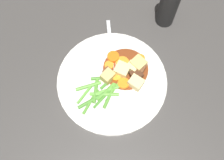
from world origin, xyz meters
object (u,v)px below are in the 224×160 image
Objects in this scene: potato_chunk_1 at (136,83)px; fork at (111,49)px; meat_chunk_2 at (140,68)px; potato_chunk_2 at (108,77)px; potato_chunk_3 at (132,67)px; carrot_slice_2 at (140,59)px; carrot_slice_5 at (109,65)px; dinner_plate at (112,81)px; carrot_slice_3 at (113,57)px; potato_chunk_0 at (122,70)px; meat_chunk_1 at (136,75)px; pepper_mill at (168,7)px; carrot_slice_0 at (122,63)px; meat_chunk_0 at (109,72)px; carrot_slice_1 at (124,83)px; potato_chunk_4 at (137,63)px; carrot_slice_4 at (117,78)px.

potato_chunk_1 reaches higher than fork.
fork is at bearing 111.20° from meat_chunk_2.
potato_chunk_3 is at bearing -6.92° from potato_chunk_2.
potato_chunk_3 is at bearing -156.83° from carrot_slice_2.
fork is (0.03, 0.04, -0.00)m from carrot_slice_5.
meat_chunk_2 is at bearing 42.35° from potato_chunk_1.
carrot_slice_3 is (0.03, 0.05, 0.01)m from dinner_plate.
dinner_plate is at bearing -169.13° from potato_chunk_0.
pepper_mill is at bearing 34.33° from meat_chunk_1.
pepper_mill is (0.18, 0.07, 0.04)m from carrot_slice_0.
carrot_slice_0 is 1.12× the size of carrot_slice_3.
potato_chunk_1 is at bearing -122.97° from meat_chunk_1.
meat_chunk_2 is 0.10m from fork.
carrot_slice_3 is 0.21m from pepper_mill.
meat_chunk_0 is at bearing 51.30° from potato_chunk_2.
fork is at bearing -175.77° from pepper_mill.
potato_chunk_0 is 0.29× the size of pepper_mill.
potato_chunk_1 is 1.24× the size of potato_chunk_3.
carrot_slice_1 is (-0.03, -0.05, 0.00)m from carrot_slice_0.
potato_chunk_0 is 1.02× the size of potato_chunk_4.
meat_chunk_1 is at bearing -49.34° from potato_chunk_0.
carrot_slice_4 is 0.71× the size of potato_chunk_1.
carrot_slice_5 is 0.92× the size of meat_chunk_2.
potato_chunk_0 is 0.04m from meat_chunk_0.
dinner_plate is 9.63× the size of carrot_slice_1.
carrot_slice_1 is 0.02m from carrot_slice_4.
meat_chunk_2 is at bearing 12.22° from carrot_slice_1.
meat_chunk_2 is at bearing -56.06° from carrot_slice_3.
dinner_plate is 0.08m from potato_chunk_4.
potato_chunk_2 is at bearing 131.69° from dinner_plate.
carrot_slice_2 is 0.02m from potato_chunk_4.
meat_chunk_2 is (0.08, -0.03, 0.00)m from meat_chunk_0.
meat_chunk_1 is (0.02, -0.03, -0.00)m from potato_chunk_0.
carrot_slice_5 is 0.05m from fork.
dinner_plate is 8.03× the size of carrot_slice_0.
carrot_slice_1 is 1.27× the size of meat_chunk_0.
carrot_slice_4 is 0.04m from carrot_slice_5.
potato_chunk_4 is (0.07, -0.03, 0.01)m from carrot_slice_5.
potato_chunk_0 is 1.48× the size of meat_chunk_0.
carrot_slice_4 is 0.82× the size of meat_chunk_1.
carrot_slice_1 is 0.11m from fork.
dinner_plate is 10.51× the size of potato_chunk_3.
carrot_slice_3 is at bearing 89.97° from potato_chunk_0.
carrot_slice_3 reaches higher than fork.
potato_chunk_3 is 0.02m from meat_chunk_1.
carrot_slice_2 is 0.89× the size of potato_chunk_3.
meat_chunk_2 is (0.06, 0.01, 0.01)m from carrot_slice_1.
carrot_slice_4 is at bearing -136.88° from carrot_slice_0.
meat_chunk_0 is at bearing 161.82° from potato_chunk_3.
carrot_slice_5 is 1.03× the size of meat_chunk_0.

